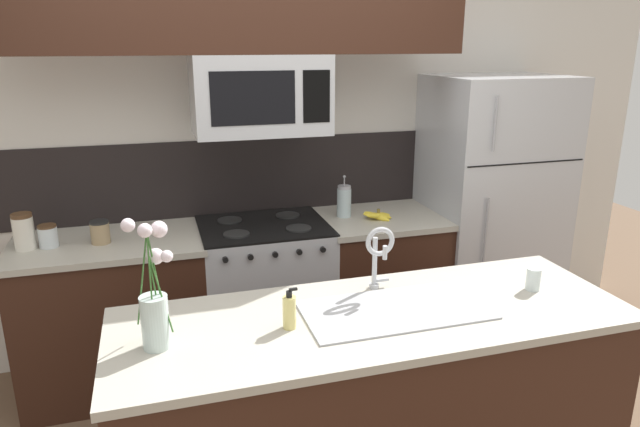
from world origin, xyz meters
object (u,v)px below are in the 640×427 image
object	(u,v)px
storage_jar_tall	(24,232)
storage_jar_short	(100,232)
dish_soap_bottle	(289,312)
microwave	(260,95)
storage_jar_medium	(48,236)
refrigerator	(488,209)
french_press	(344,201)
sink_faucet	(379,250)
stove_range	(266,295)
flower_vase	(155,306)
banana_bunch	(378,216)
spare_glass	(533,279)

from	to	relation	value
storage_jar_tall	storage_jar_short	size ratio (longest dim) A/B	1.56
storage_jar_tall	dish_soap_bottle	bearing A→B (deg)	-47.62
microwave	storage_jar_medium	world-z (taller)	microwave
refrigerator	french_press	size ratio (longest dim) A/B	6.62
sink_faucet	dish_soap_bottle	distance (m)	0.51
microwave	stove_range	bearing A→B (deg)	90.16
sink_faucet	flower_vase	world-z (taller)	flower_vase
sink_faucet	dish_soap_bottle	xyz separation A→B (m)	(-0.45, -0.21, -0.13)
banana_bunch	stove_range	bearing A→B (deg)	175.21
sink_faucet	storage_jar_tall	bearing A→B (deg)	146.84
microwave	spare_glass	xyz separation A→B (m)	(0.97, -1.21, -0.73)
refrigerator	flower_vase	size ratio (longest dim) A/B	3.67
sink_faucet	dish_soap_bottle	world-z (taller)	sink_faucet
storage_jar_short	banana_bunch	size ratio (longest dim) A/B	0.67
storage_jar_medium	stove_range	bearing A→B (deg)	0.81
microwave	storage_jar_tall	xyz separation A→B (m)	(-1.29, 0.00, -0.68)
stove_range	microwave	distance (m)	1.23
flower_vase	spare_glass	bearing A→B (deg)	1.17
flower_vase	french_press	bearing A→B (deg)	48.65
storage_jar_medium	flower_vase	bearing A→B (deg)	-66.84
refrigerator	storage_jar_tall	size ratio (longest dim) A/B	8.93
spare_glass	sink_faucet	bearing A→B (deg)	165.23
stove_range	dish_soap_bottle	bearing A→B (deg)	-96.65
microwave	dish_soap_bottle	bearing A→B (deg)	-96.76
storage_jar_medium	refrigerator	bearing A→B (deg)	0.77
french_press	flower_vase	distance (m)	1.77
storage_jar_tall	storage_jar_short	bearing A→B (deg)	-1.68
storage_jar_short	sink_faucet	bearing A→B (deg)	-40.26
storage_jar_short	banana_bunch	xyz separation A→B (m)	(1.63, -0.03, -0.04)
storage_jar_medium	storage_jar_short	xyz separation A→B (m)	(0.26, -0.01, 0.00)
dish_soap_bottle	storage_jar_short	bearing A→B (deg)	121.65
storage_jar_short	french_press	bearing A→B (deg)	3.55
sink_faucet	flower_vase	xyz separation A→B (m)	(-0.94, -0.21, -0.04)
dish_soap_bottle	flower_vase	distance (m)	0.50
storage_jar_tall	dish_soap_bottle	world-z (taller)	storage_jar_tall
dish_soap_bottle	banana_bunch	bearing A→B (deg)	54.46
storage_jar_short	flower_vase	xyz separation A→B (m)	(0.27, -1.24, 0.10)
storage_jar_tall	dish_soap_bottle	size ratio (longest dim) A/B	1.20
refrigerator	spare_glass	bearing A→B (deg)	-114.50
flower_vase	storage_jar_medium	bearing A→B (deg)	113.16
stove_range	flower_vase	world-z (taller)	flower_vase
storage_jar_tall	sink_faucet	size ratio (longest dim) A/B	0.65
refrigerator	storage_jar_short	distance (m)	2.46
dish_soap_bottle	flower_vase	size ratio (longest dim) A/B	0.34
storage_jar_tall	spare_glass	distance (m)	2.57
stove_range	refrigerator	distance (m)	1.60
microwave	dish_soap_bottle	size ratio (longest dim) A/B	4.51
storage_jar_short	sink_faucet	distance (m)	1.60
storage_jar_medium	spare_glass	world-z (taller)	storage_jar_medium
storage_jar_tall	storage_jar_short	xyz separation A→B (m)	(0.38, -0.01, -0.04)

